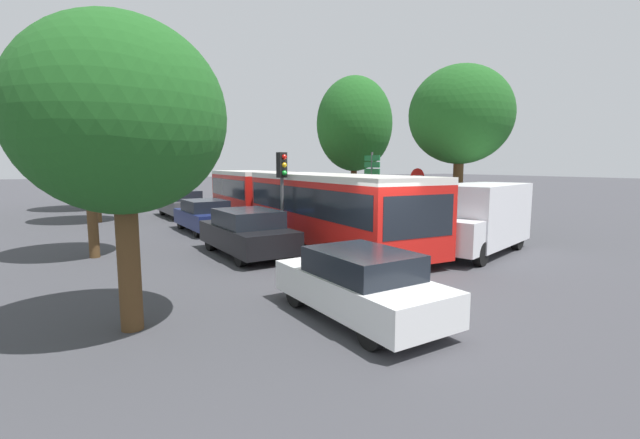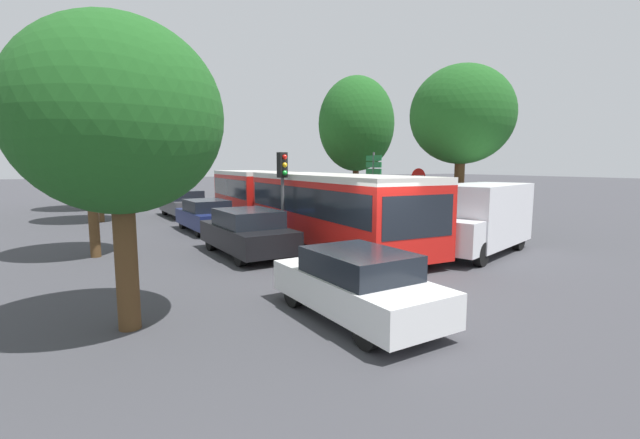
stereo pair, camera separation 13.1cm
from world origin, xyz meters
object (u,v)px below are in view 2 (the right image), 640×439
queued_car_white (357,284)px  no_entry_sign (418,192)px  traffic_light (283,178)px  tree_left_mid (86,118)px  direction_sign_post (373,172)px  tree_right_mid (357,127)px  queued_car_black (247,232)px  queued_car_navy (206,215)px  tree_left_near (119,123)px  tree_left_distant (91,130)px  articulated_bus (290,198)px  tree_right_near (463,118)px  tree_left_far (96,125)px  city_bus_rear (155,183)px  white_van (479,216)px  queued_car_graphite (184,203)px

queued_car_white → no_entry_sign: (7.14, 6.62, 1.19)m
traffic_light → tree_left_mid: 6.51m
direction_sign_post → tree_right_mid: bearing=-103.3°
queued_car_black → traffic_light: (1.66, 0.89, 1.73)m
queued_car_black → tree_right_mid: (9.23, 7.79, 4.38)m
queued_car_navy → tree_left_near: tree_left_near is taller
queued_car_white → tree_left_mid: tree_left_mid is taller
tree_left_distant → tree_right_mid: tree_right_mid is taller
articulated_bus → tree_left_mid: size_ratio=2.70×
traffic_light → tree_left_mid: size_ratio=0.52×
tree_right_near → tree_left_mid: bearing=167.5°
direction_sign_post → tree_left_far: bearing=-24.9°
no_entry_sign → city_bus_rear: bearing=-164.1°
no_entry_sign → articulated_bus: bearing=-136.0°
queued_car_navy → direction_sign_post: (8.42, -0.81, 1.85)m
white_van → tree_left_far: bearing=-72.7°
queued_car_white → tree_left_near: size_ratio=0.73×
city_bus_rear → tree_left_near: (-4.03, -29.62, 2.23)m
tree_left_distant → queued_car_navy: bearing=-71.4°
tree_right_near → tree_right_mid: bearing=85.9°
tree_left_near → tree_left_mid: size_ratio=0.83×
traffic_light → direction_sign_post: (6.75, 4.01, 0.07)m
white_van → tree_left_far: size_ratio=0.71×
queued_car_white → white_van: bearing=-68.3°
direction_sign_post → tree_left_mid: size_ratio=0.55×
tree_left_distant → tree_right_mid: (13.55, -10.75, -0.09)m
white_van → traffic_light: traffic_light is taller
articulated_bus → queued_car_graphite: bearing=-156.7°
white_van → queued_car_black: bearing=-45.0°
no_entry_sign → tree_left_distant: bearing=-148.3°
queued_car_graphite → no_entry_sign: size_ratio=1.59×
no_entry_sign → tree_right_mid: size_ratio=0.35×
white_van → tree_right_near: 4.62m
queued_car_white → tree_left_near: 5.17m
tree_left_distant → queued_car_white: bearing=-80.3°
queued_car_graphite → tree_right_near: bearing=-149.9°
traffic_light → no_entry_sign: size_ratio=1.21×
tree_right_mid → tree_left_far: bearing=164.8°
white_van → tree_left_near: tree_left_near is taller
queued_car_navy → tree_left_distant: tree_left_distant is taller
queued_car_white → tree_left_near: bearing=64.2°
queued_car_graphite → direction_sign_post: (8.28, -6.90, 1.80)m
articulated_bus → queued_car_black: bearing=-38.6°
tree_left_near → tree_left_distant: bearing=91.0°
city_bus_rear → tree_right_mid: (9.10, -16.76, 3.70)m
articulated_bus → tree_left_mid: tree_left_mid is taller
queued_car_navy → traffic_light: size_ratio=1.23×
tree_left_near → tree_right_near: tree_right_near is taller
queued_car_black → traffic_light: 2.56m
tree_left_far → no_entry_sign: bearing=-45.5°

